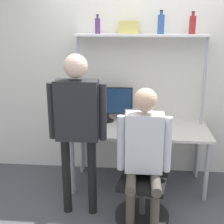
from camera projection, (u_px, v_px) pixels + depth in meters
name	position (u px, v px, depth m)	size (l,w,h in m)	color
ground_plane	(138.00, 200.00, 3.59)	(12.00, 12.00, 0.00)	#4C4C51
wall_back	(141.00, 72.00, 3.97)	(8.00, 0.06, 2.70)	silver
desk	(139.00, 133.00, 3.78)	(1.65, 0.76, 0.74)	beige
shelf_unit	(141.00, 58.00, 3.74)	(1.57, 0.29, 1.83)	white
monitor	(107.00, 102.00, 3.93)	(0.65, 0.18, 0.44)	black
laptop	(137.00, 126.00, 3.59)	(0.29, 0.25, 0.26)	silver
cell_phone	(157.00, 134.00, 3.54)	(0.07, 0.15, 0.01)	black
office_chair	(143.00, 193.00, 3.23)	(0.56, 0.56, 0.90)	black
person_seated	(144.00, 146.00, 3.03)	(0.53, 0.47, 1.39)	#4C473D
person_standing	(77.00, 116.00, 3.07)	(0.59, 0.23, 1.69)	black
bottle_blue	(161.00, 24.00, 3.60)	(0.08, 0.08, 0.27)	#335999
bottle_purple	(98.00, 26.00, 3.67)	(0.06, 0.06, 0.22)	#593372
bottle_red	(192.00, 24.00, 3.58)	(0.08, 0.08, 0.25)	maroon
storage_box	(129.00, 27.00, 3.65)	(0.22, 0.17, 0.15)	#DBCC66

